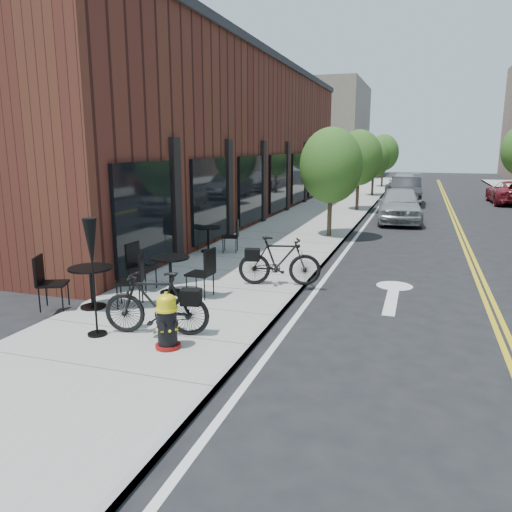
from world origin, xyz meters
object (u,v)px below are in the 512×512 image
(bistro_set_a, at_px, (91,281))
(parked_car_b, at_px, (405,191))
(bicycle_left, at_px, (156,303))
(parked_car_a, at_px, (400,205))
(fire_hydrant, at_px, (167,322))
(bistro_set_b, at_px, (170,269))
(bicycle_right, at_px, (280,261))
(parked_car_c, at_px, (404,184))
(bistro_set_c, at_px, (208,236))
(patio_umbrella, at_px, (92,252))
(parked_car_far, at_px, (511,192))

(bistro_set_a, bearing_deg, parked_car_b, 52.90)
(bicycle_left, relative_size, bistro_set_a, 0.91)
(parked_car_a, bearing_deg, bicycle_left, -105.75)
(fire_hydrant, distance_m, bistro_set_b, 3.08)
(bicycle_right, distance_m, parked_car_c, 25.89)
(bicycle_right, relative_size, parked_car_a, 0.42)
(bistro_set_c, relative_size, patio_umbrella, 0.93)
(fire_hydrant, height_order, parked_car_a, parked_car_a)
(bistro_set_b, distance_m, parked_car_a, 13.94)
(bistro_set_c, bearing_deg, patio_umbrella, -95.91)
(bicycle_left, xyz_separation_m, bicycle_right, (1.14, 3.64, 0.02))
(bistro_set_b, distance_m, patio_umbrella, 2.78)
(bicycle_right, height_order, bistro_set_c, bicycle_right)
(parked_car_c, height_order, parked_car_far, parked_car_c)
(bistro_set_b, xyz_separation_m, patio_umbrella, (-0.02, -2.63, 0.91))
(parked_car_a, xyz_separation_m, parked_car_b, (0.00, 7.48, -0.00))
(bistro_set_c, relative_size, parked_car_a, 0.41)
(fire_hydrant, bearing_deg, bicycle_right, 83.21)
(bicycle_left, height_order, bistro_set_c, bicycle_left)
(bistro_set_a, xyz_separation_m, patio_umbrella, (0.98, -1.23, 0.90))
(bistro_set_c, distance_m, parked_car_c, 23.39)
(bistro_set_c, distance_m, parked_car_far, 21.46)
(bistro_set_b, bearing_deg, parked_car_c, 85.23)
(patio_umbrella, distance_m, parked_car_a, 16.49)
(parked_car_c, bearing_deg, bicycle_left, -90.44)
(fire_hydrant, height_order, patio_umbrella, patio_umbrella)
(bicycle_right, xyz_separation_m, bistro_set_a, (-3.08, -2.76, -0.03))
(bicycle_right, height_order, patio_umbrella, patio_umbrella)
(bicycle_left, relative_size, parked_car_c, 0.37)
(bistro_set_c, bearing_deg, parked_car_c, 64.00)
(bicycle_right, relative_size, patio_umbrella, 0.95)
(bicycle_left, xyz_separation_m, patio_umbrella, (-0.95, -0.36, 0.89))
(bistro_set_b, height_order, parked_car_c, parked_car_c)
(patio_umbrella, xyz_separation_m, parked_car_a, (4.22, 15.92, -0.78))
(bistro_set_b, xyz_separation_m, bistro_set_c, (-1.00, 4.32, -0.03))
(bicycle_left, xyz_separation_m, bistro_set_b, (-0.93, 2.27, -0.02))
(bistro_set_c, distance_m, patio_umbrella, 7.08)
(bicycle_left, distance_m, parked_car_far, 26.61)
(bicycle_right, bearing_deg, bistro_set_b, 109.76)
(bicycle_left, height_order, parked_car_b, parked_car_b)
(bicycle_left, height_order, bistro_set_b, bicycle_left)
(bicycle_left, xyz_separation_m, parked_car_c, (2.95, 29.46, 0.05))
(bistro_set_b, height_order, parked_car_b, parked_car_b)
(bistro_set_b, bearing_deg, bicycle_left, -64.33)
(bistro_set_c, bearing_deg, parked_car_far, 45.22)
(bistro_set_a, bearing_deg, bistro_set_b, 30.48)
(bistro_set_b, relative_size, bistro_set_c, 1.05)
(parked_car_b, bearing_deg, bistro_set_b, -104.38)
(fire_hydrant, relative_size, bistro_set_a, 0.46)
(bistro_set_a, distance_m, parked_car_b, 22.77)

